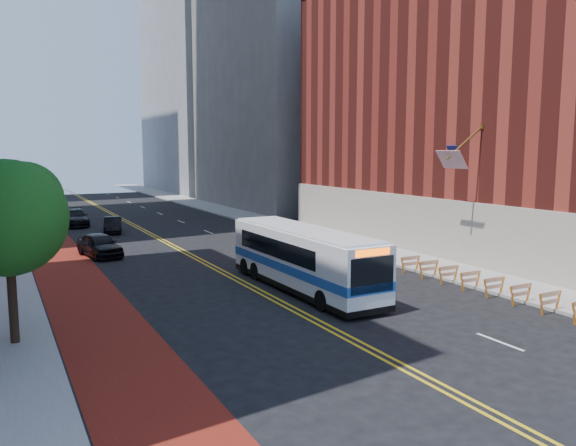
% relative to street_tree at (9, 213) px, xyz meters
% --- Properties ---
extents(ground, '(160.00, 160.00, 0.00)m').
position_rel_street_tree_xyz_m(ground, '(11.24, -6.04, -4.91)').
color(ground, black).
rests_on(ground, ground).
extents(sidewalk_right, '(4.00, 140.00, 0.15)m').
position_rel_street_tree_xyz_m(sidewalk_right, '(23.24, 23.96, -4.84)').
color(sidewalk_right, gray).
rests_on(sidewalk_right, ground).
extents(bus_lane_paint, '(3.60, 140.00, 0.01)m').
position_rel_street_tree_xyz_m(bus_lane_paint, '(3.14, 23.96, -4.91)').
color(bus_lane_paint, '#61160D').
rests_on(bus_lane_paint, ground).
extents(center_line_inner, '(0.14, 140.00, 0.01)m').
position_rel_street_tree_xyz_m(center_line_inner, '(11.06, 23.96, -4.91)').
color(center_line_inner, gold).
rests_on(center_line_inner, ground).
extents(center_line_outer, '(0.14, 140.00, 0.01)m').
position_rel_street_tree_xyz_m(center_line_outer, '(11.42, 23.96, -4.91)').
color(center_line_outer, gold).
rests_on(center_line_outer, ground).
extents(lane_dashes, '(0.14, 98.20, 0.01)m').
position_rel_street_tree_xyz_m(lane_dashes, '(16.04, 31.96, -4.90)').
color(lane_dashes, silver).
rests_on(lane_dashes, ground).
extents(brick_building, '(18.73, 36.00, 22.00)m').
position_rel_street_tree_xyz_m(brick_building, '(33.18, 5.96, 6.05)').
color(brick_building, maroon).
rests_on(brick_building, ground).
extents(midrise_right_near, '(18.00, 26.00, 40.00)m').
position_rel_street_tree_xyz_m(midrise_right_near, '(34.24, 41.96, 15.09)').
color(midrise_right_near, slate).
rests_on(midrise_right_near, ground).
extents(midrise_right_far, '(20.00, 28.00, 55.00)m').
position_rel_street_tree_xyz_m(midrise_right_far, '(35.24, 71.96, 22.59)').
color(midrise_right_far, gray).
rests_on(midrise_right_far, ground).
extents(construction_barriers, '(1.42, 10.91, 1.00)m').
position_rel_street_tree_xyz_m(construction_barriers, '(20.84, -2.62, -4.24)').
color(construction_barriers, orange).
rests_on(construction_barriers, ground).
extents(street_tree, '(4.20, 4.20, 6.70)m').
position_rel_street_tree_xyz_m(street_tree, '(0.00, 0.00, 0.00)').
color(street_tree, black).
rests_on(street_tree, sidewalk_left).
extents(transit_bus, '(2.69, 11.67, 3.20)m').
position_rel_street_tree_xyz_m(transit_bus, '(13.36, 2.38, -3.24)').
color(transit_bus, silver).
rests_on(transit_bus, ground).
extents(car_a, '(2.74, 4.98, 1.60)m').
position_rel_street_tree_xyz_m(car_a, '(5.68, 16.60, -4.11)').
color(car_a, black).
rests_on(car_a, ground).
extents(car_b, '(2.27, 4.34, 1.36)m').
position_rel_street_tree_xyz_m(car_b, '(8.59, 27.44, -4.23)').
color(car_b, black).
rests_on(car_b, ground).
extents(car_c, '(2.41, 5.51, 1.57)m').
position_rel_street_tree_xyz_m(car_c, '(6.27, 33.59, -4.12)').
color(car_c, black).
rests_on(car_c, ground).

